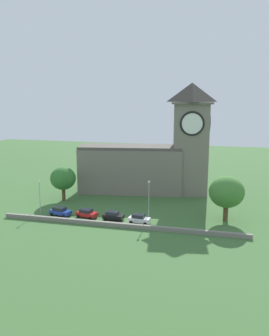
{
  "coord_description": "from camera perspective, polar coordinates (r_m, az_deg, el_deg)",
  "views": [
    {
      "loc": [
        18.48,
        -65.88,
        24.42
      ],
      "look_at": [
        -0.22,
        9.17,
        8.91
      ],
      "focal_mm": 39.08,
      "sensor_mm": 36.0,
      "label": 1
    }
  ],
  "objects": [
    {
      "name": "church",
      "position": [
        92.11,
        3.23,
        1.84
      ],
      "size": [
        33.62,
        14.3,
        27.33
      ],
      "color": "slate",
      "rests_on": "ground"
    },
    {
      "name": "streetlamp_west_end",
      "position": [
        79.21,
        -14.6,
        -3.51
      ],
      "size": [
        0.44,
        0.44,
        6.9
      ],
      "color": "#9EA0A5",
      "rests_on": "ground"
    },
    {
      "name": "streetlamp_west_mid",
      "position": [
        72.16,
        2.25,
        -4.12
      ],
      "size": [
        0.44,
        0.44,
        7.92
      ],
      "color": "#9EA0A5",
      "rests_on": "ground"
    },
    {
      "name": "car_black",
      "position": [
        73.11,
        -3.35,
        -7.44
      ],
      "size": [
        4.21,
        2.41,
        1.79
      ],
      "color": "black",
      "rests_on": "ground"
    },
    {
      "name": "ground_plane",
      "position": [
        86.49,
        1.08,
        -5.07
      ],
      "size": [
        200.0,
        200.0,
        0.0
      ],
      "primitive_type": "plane",
      "color": "#3D6633"
    },
    {
      "name": "car_red",
      "position": [
        75.24,
        -7.47,
        -7.0
      ],
      "size": [
        4.49,
        2.96,
        1.73
      ],
      "color": "red",
      "rests_on": "ground"
    },
    {
      "name": "car_white",
      "position": [
        71.23,
        0.74,
        -7.93
      ],
      "size": [
        4.35,
        2.37,
        1.81
      ],
      "color": "silver",
      "rests_on": "ground"
    },
    {
      "name": "tree_riverside_west",
      "position": [
        73.72,
        14.17,
        -3.67
      ],
      "size": [
        6.89,
        6.89,
        8.92
      ],
      "color": "brown",
      "rests_on": "ground"
    },
    {
      "name": "tree_riverside_east",
      "position": [
        86.97,
        -11.08,
        -1.61
      ],
      "size": [
        5.96,
        5.96,
        7.97
      ],
      "color": "brown",
      "rests_on": "ground"
    },
    {
      "name": "car_blue",
      "position": [
        77.28,
        -11.52,
        -6.63
      ],
      "size": [
        4.73,
        2.96,
        1.74
      ],
      "color": "#233D9E",
      "rests_on": "ground"
    },
    {
      "name": "quay_barrier",
      "position": [
        69.52,
        -2.34,
        -8.88
      ],
      "size": [
        47.83,
        0.7,
        0.81
      ],
      "primitive_type": "cube",
      "color": "gray",
      "rests_on": "ground"
    }
  ]
}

